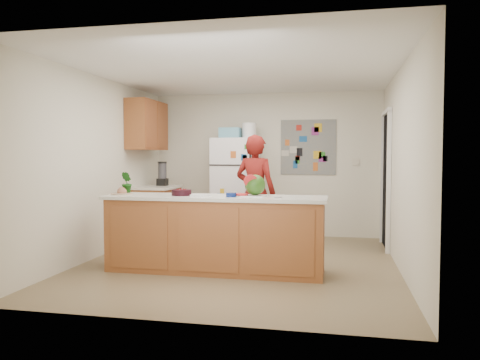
% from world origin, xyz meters
% --- Properties ---
extents(floor, '(4.00, 4.50, 0.02)m').
position_xyz_m(floor, '(0.00, 0.00, -0.01)').
color(floor, brown).
rests_on(floor, ground).
extents(wall_back, '(4.00, 0.02, 2.50)m').
position_xyz_m(wall_back, '(0.00, 2.26, 1.25)').
color(wall_back, beige).
rests_on(wall_back, ground).
extents(wall_left, '(0.02, 4.50, 2.50)m').
position_xyz_m(wall_left, '(-2.01, 0.00, 1.25)').
color(wall_left, beige).
rests_on(wall_left, ground).
extents(wall_right, '(0.02, 4.50, 2.50)m').
position_xyz_m(wall_right, '(2.01, 0.00, 1.25)').
color(wall_right, beige).
rests_on(wall_right, ground).
extents(ceiling, '(4.00, 4.50, 0.02)m').
position_xyz_m(ceiling, '(0.00, 0.00, 2.51)').
color(ceiling, white).
rests_on(ceiling, wall_back).
extents(doorway, '(0.03, 0.85, 2.04)m').
position_xyz_m(doorway, '(1.99, 1.45, 1.02)').
color(doorway, black).
rests_on(doorway, ground).
extents(peninsula_base, '(2.60, 0.62, 0.88)m').
position_xyz_m(peninsula_base, '(-0.20, -0.50, 0.44)').
color(peninsula_base, brown).
rests_on(peninsula_base, floor).
extents(peninsula_top, '(2.68, 0.70, 0.04)m').
position_xyz_m(peninsula_top, '(-0.20, -0.50, 0.90)').
color(peninsula_top, silver).
rests_on(peninsula_top, peninsula_base).
extents(side_counter_base, '(0.60, 0.80, 0.86)m').
position_xyz_m(side_counter_base, '(-1.69, 1.35, 0.43)').
color(side_counter_base, brown).
rests_on(side_counter_base, floor).
extents(side_counter_top, '(0.64, 0.84, 0.04)m').
position_xyz_m(side_counter_top, '(-1.69, 1.35, 0.88)').
color(side_counter_top, silver).
rests_on(side_counter_top, side_counter_base).
extents(upper_cabinets, '(0.35, 1.00, 0.80)m').
position_xyz_m(upper_cabinets, '(-1.82, 1.30, 1.90)').
color(upper_cabinets, brown).
rests_on(upper_cabinets, wall_left).
extents(refrigerator, '(0.75, 0.70, 1.70)m').
position_xyz_m(refrigerator, '(-0.45, 1.88, 0.85)').
color(refrigerator, silver).
rests_on(refrigerator, floor).
extents(fridge_top_bin, '(0.35, 0.28, 0.18)m').
position_xyz_m(fridge_top_bin, '(-0.55, 1.88, 1.79)').
color(fridge_top_bin, '#5999B2').
rests_on(fridge_top_bin, refrigerator).
extents(photo_collage, '(0.95, 0.01, 0.95)m').
position_xyz_m(photo_collage, '(0.75, 2.24, 1.55)').
color(photo_collage, slate).
rests_on(photo_collage, wall_back).
extents(person, '(0.71, 0.55, 1.71)m').
position_xyz_m(person, '(0.06, 0.89, 0.86)').
color(person, maroon).
rests_on(person, floor).
extents(blender_appliance, '(0.14, 0.14, 0.38)m').
position_xyz_m(blender_appliance, '(-1.64, 1.50, 1.09)').
color(blender_appliance, black).
rests_on(blender_appliance, side_counter_top).
extents(cutting_board, '(0.41, 0.32, 0.01)m').
position_xyz_m(cutting_board, '(0.22, -0.45, 0.93)').
color(cutting_board, white).
rests_on(cutting_board, peninsula_top).
extents(watermelon, '(0.25, 0.25, 0.25)m').
position_xyz_m(watermelon, '(0.28, -0.43, 1.06)').
color(watermelon, '#186011').
rests_on(watermelon, cutting_board).
extents(watermelon_slice, '(0.16, 0.16, 0.02)m').
position_xyz_m(watermelon_slice, '(0.12, -0.50, 0.94)').
color(watermelon_slice, '#D22C44').
rests_on(watermelon_slice, cutting_board).
extents(cherry_bowl, '(0.29, 0.29, 0.07)m').
position_xyz_m(cherry_bowl, '(-0.62, -0.52, 0.96)').
color(cherry_bowl, black).
rests_on(cherry_bowl, peninsula_top).
extents(white_bowl, '(0.20, 0.20, 0.06)m').
position_xyz_m(white_bowl, '(-0.67, -0.35, 0.95)').
color(white_bowl, silver).
rests_on(white_bowl, peninsula_top).
extents(cobalt_bowl, '(0.14, 0.14, 0.05)m').
position_xyz_m(cobalt_bowl, '(0.02, -0.59, 0.95)').
color(cobalt_bowl, '#0A1B55').
rests_on(cobalt_bowl, peninsula_top).
extents(plate, '(0.32, 0.32, 0.02)m').
position_xyz_m(plate, '(-1.40, -0.52, 0.93)').
color(plate, beige).
rests_on(plate, peninsula_top).
extents(paper_towel, '(0.23, 0.22, 0.02)m').
position_xyz_m(paper_towel, '(-0.36, -0.58, 0.93)').
color(paper_towel, silver).
rests_on(paper_towel, peninsula_top).
extents(keys, '(0.09, 0.06, 0.01)m').
position_xyz_m(keys, '(0.58, -0.60, 0.93)').
color(keys, gray).
rests_on(keys, peninsula_top).
extents(potted_plant, '(0.20, 0.20, 0.28)m').
position_xyz_m(potted_plant, '(-1.36, -0.45, 1.06)').
color(potted_plant, '#174712').
rests_on(potted_plant, peninsula_top).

